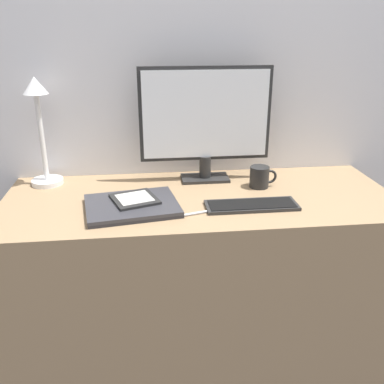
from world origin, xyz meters
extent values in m
cube|color=silver|center=(0.00, 0.58, 1.20)|extent=(3.60, 0.05, 2.40)
cube|color=#997A56|center=(0.00, 0.26, 0.37)|extent=(1.46, 0.59, 0.73)
cube|color=#262626|center=(0.04, 0.44, 0.74)|extent=(0.19, 0.11, 0.01)
cylinder|color=#262626|center=(0.04, 0.44, 0.79)|extent=(0.05, 0.05, 0.09)
cube|color=#262626|center=(0.04, 0.44, 1.00)|extent=(0.52, 0.01, 0.37)
cube|color=white|center=(0.04, 0.44, 1.00)|extent=(0.49, 0.01, 0.34)
cube|color=#282828|center=(0.17, 0.14, 0.74)|extent=(0.32, 0.11, 0.01)
cube|color=black|center=(0.17, 0.14, 0.75)|extent=(0.30, 0.09, 0.00)
cube|color=#232328|center=(-0.25, 0.17, 0.74)|extent=(0.35, 0.29, 0.01)
cube|color=#333338|center=(-0.25, 0.17, 0.75)|extent=(0.35, 0.29, 0.01)
cube|color=black|center=(-0.24, 0.20, 0.76)|extent=(0.19, 0.19, 0.01)
cube|color=beige|center=(-0.24, 0.20, 0.76)|extent=(0.14, 0.14, 0.00)
cylinder|color=white|center=(-0.59, 0.46, 0.74)|extent=(0.12, 0.12, 0.02)
cylinder|color=white|center=(-0.59, 0.46, 0.92)|extent=(0.02, 0.02, 0.34)
cone|color=white|center=(-0.59, 0.46, 1.12)|extent=(0.09, 0.09, 0.06)
cylinder|color=black|center=(0.24, 0.33, 0.77)|extent=(0.08, 0.08, 0.08)
torus|color=black|center=(0.28, 0.33, 0.77)|extent=(0.06, 0.01, 0.06)
cylinder|color=silver|center=(-0.02, 0.10, 0.74)|extent=(0.15, 0.05, 0.01)
camera|label=1|loc=(-0.20, -1.21, 1.34)|focal=40.00mm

